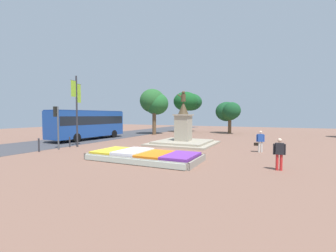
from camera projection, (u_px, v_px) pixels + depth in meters
ground_plane at (151, 152)px, 16.39m from camera, size 81.86×81.86×0.00m
street_asphalt_strip at (48, 144)px, 21.27m from camera, size 6.88×71.63×0.01m
flower_planter at (144, 156)px, 13.49m from camera, size 6.81×3.11×0.54m
statue_monument at (183, 135)px, 20.79m from camera, size 5.66×5.66×4.93m
traffic_light_near_crossing at (57, 119)px, 17.54m from camera, size 0.42×0.30×3.38m
banner_pole at (77, 107)px, 18.95m from camera, size 0.16×1.25×6.01m
city_bus at (88, 123)px, 24.95m from camera, size 2.79×9.12×3.22m
pedestrian_with_handbag at (260, 140)px, 16.27m from camera, size 0.72×0.32×1.57m
pedestrian_near_planter at (279, 152)px, 10.91m from camera, size 0.56×0.28×1.58m
kerb_bollard_mid_a at (39, 145)px, 16.47m from camera, size 0.13×0.13×1.02m
kerb_bollard_mid_b at (70, 142)px, 18.91m from camera, size 0.12×0.12×0.88m
park_tree_far_left at (154, 102)px, 31.84m from camera, size 3.99×3.78×6.43m
park_tree_behind_statue at (188, 102)px, 35.92m from camera, size 4.02×5.32×6.39m
park_tree_street_side at (228, 112)px, 33.17m from camera, size 3.88×4.06×4.72m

